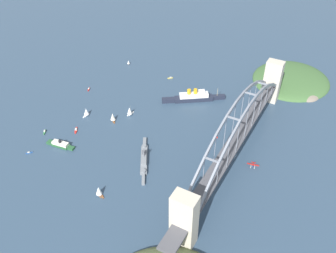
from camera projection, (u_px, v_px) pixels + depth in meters
ground_plane at (235, 155)px, 385.14m from camera, size 1400.00×1400.00×0.00m
harbor_arch_bridge at (238, 134)px, 367.80m from camera, size 299.39×19.82×66.65m
headland_east_shore at (291, 81)px, 503.50m from camera, size 110.51×102.33×17.88m
ocean_liner at (194, 97)px, 463.31m from camera, size 51.40×68.93×16.44m
naval_cruiser at (144, 159)px, 377.39m from camera, size 60.67×37.54×15.85m
harbor_ferry_steamer at (60, 144)px, 395.42m from camera, size 10.29×33.34×7.71m
seaplane_taxiing_near_bridge at (253, 165)px, 370.52m from camera, size 7.45×12.09×5.06m
small_boat_0 at (130, 111)px, 438.67m from camera, size 10.75×6.87×12.01m
small_boat_1 at (99, 191)px, 339.12m from camera, size 7.17×10.58×11.68m
small_boat_2 at (170, 78)px, 508.51m from camera, size 6.28×6.00×2.22m
small_boat_3 at (29, 153)px, 387.19m from camera, size 6.17×5.25×2.00m
small_boat_4 at (45, 132)px, 414.67m from camera, size 7.92×5.44×2.53m
small_boat_5 at (89, 89)px, 485.98m from camera, size 7.60×4.22×1.89m
small_boat_6 at (86, 112)px, 438.34m from camera, size 10.99×6.10×10.76m
small_boat_7 at (128, 62)px, 538.95m from camera, size 6.38×5.28×6.98m
small_boat_8 at (113, 117)px, 429.29m from camera, size 8.77×9.46×11.64m
small_boat_9 at (76, 130)px, 417.46m from camera, size 10.48×7.54×1.92m
channel_marker_buoy at (217, 137)px, 407.44m from camera, size 2.20×2.20×2.75m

